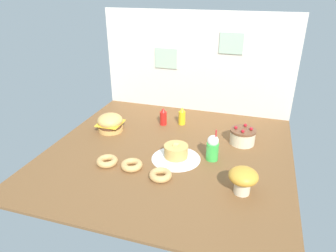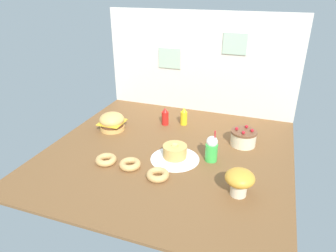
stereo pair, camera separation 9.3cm
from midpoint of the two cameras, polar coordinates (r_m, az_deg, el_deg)
name	(u,v)px [view 1 (the left image)]	position (r cm, az deg, el deg)	size (l,w,h in cm)	color
ground_plane	(168,152)	(244.56, -1.03, -4.96)	(190.12, 186.89, 2.00)	brown
back_wall	(196,63)	(309.33, 4.39, 11.71)	(190.12, 4.20, 99.26)	silver
doily_mat	(176,158)	(234.17, 0.37, -6.11)	(37.44, 37.44, 0.40)	white
burger	(110,123)	(279.87, -11.70, 0.60)	(22.57, 22.57, 16.27)	#DBA859
pancake_stack	(176,153)	(231.86, 0.36, -5.04)	(28.93, 28.93, 12.51)	white
layer_cake	(243,136)	(259.15, 12.78, -1.89)	(21.24, 21.24, 15.49)	beige
ketchup_bottle	(163,117)	(285.90, -1.82, 1.72)	(6.47, 6.47, 17.02)	red
mustard_bottle	(182,116)	(286.61, 1.70, 1.78)	(6.47, 6.47, 17.02)	yellow
cream_soda_cup	(213,148)	(230.43, 7.20, -4.08)	(9.36, 9.36, 25.54)	green
donut_pink_glaze	(107,161)	(232.17, -12.46, -6.41)	(15.83, 15.83, 4.76)	tan
donut_chocolate	(132,165)	(224.38, -8.00, -7.23)	(15.83, 15.83, 4.76)	tan
donut_vanilla	(160,175)	(211.99, -2.69, -9.12)	(15.83, 15.83, 4.76)	tan
mushroom_stool	(243,178)	(198.21, 12.58, -9.54)	(18.72, 18.72, 17.87)	beige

